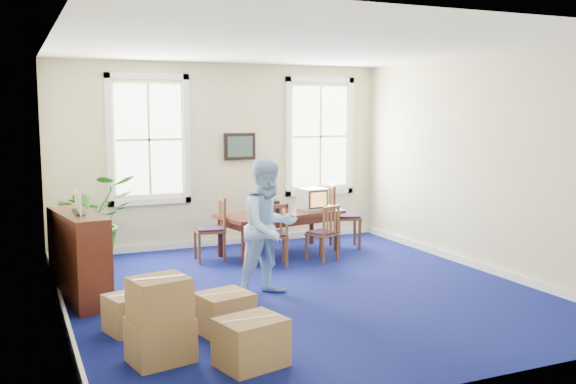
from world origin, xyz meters
name	(u,v)px	position (x,y,z in m)	size (l,w,h in m)	color
floor	(299,290)	(0.00, 0.00, 0.00)	(6.50, 6.50, 0.00)	navy
ceiling	(300,46)	(0.00, 0.00, 3.20)	(6.50, 6.50, 0.00)	white
wall_back	(223,155)	(0.00, 3.25, 1.60)	(6.50, 6.50, 0.00)	beige
wall_front	(460,204)	(0.00, -3.25, 1.60)	(6.50, 6.50, 0.00)	beige
wall_left	(55,181)	(-3.00, 0.00, 1.60)	(6.50, 6.50, 0.00)	beige
wall_right	(482,164)	(3.00, 0.00, 1.60)	(6.50, 6.50, 0.00)	beige
baseboard_back	(224,241)	(0.00, 3.22, 0.06)	(6.00, 0.04, 0.12)	white
baseboard_left	(64,314)	(-2.97, 0.00, 0.06)	(0.04, 6.50, 0.12)	white
baseboard_right	(477,265)	(2.97, 0.00, 0.06)	(0.04, 6.50, 0.12)	white
window_left	(149,140)	(-1.30, 3.23, 1.90)	(1.40, 0.12, 2.20)	white
window_right	(320,137)	(1.90, 3.23, 1.90)	(1.40, 0.12, 2.20)	white
wall_picture	(240,147)	(0.30, 3.20, 1.75)	(0.58, 0.06, 0.48)	black
conference_table	(280,233)	(0.63, 2.14, 0.35)	(2.08, 0.94, 0.71)	#4C1D14
crt_tv	(312,199)	(1.25, 2.19, 0.89)	(0.40, 0.44, 0.36)	#B7B7BC
game_console	(328,207)	(1.53, 2.14, 0.74)	(0.18, 0.22, 0.06)	white
equipment_bag	(266,207)	(0.40, 2.19, 0.81)	(0.39, 0.26, 0.20)	black
chair_near_left	(273,234)	(0.21, 1.43, 0.49)	(0.44, 0.44, 0.99)	brown
chair_near_right	(322,233)	(1.06, 1.43, 0.45)	(0.40, 0.40, 0.90)	brown
chair_end_left	(209,229)	(-0.59, 2.14, 0.51)	(0.46, 0.46, 1.02)	brown
chair_end_right	(345,216)	(1.86, 2.14, 0.56)	(0.50, 0.50, 1.12)	brown
man	(269,228)	(-0.44, -0.03, 0.89)	(0.87, 0.67, 1.78)	#9ECAFF
credenza	(79,256)	(-2.72, 0.70, 0.57)	(0.42, 1.45, 1.14)	#4C1D14
brochure_rack	(78,200)	(-2.70, 0.70, 1.28)	(0.11, 0.62, 0.27)	#99999E
potted_plant	(93,220)	(-2.33, 2.60, 0.71)	(1.28, 1.11, 1.42)	#225914
cardboard_boxes	(180,312)	(-2.01, -1.58, 0.43)	(1.52, 1.52, 0.87)	#A0794B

